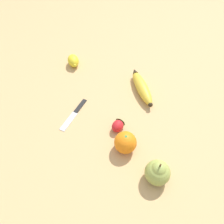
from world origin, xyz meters
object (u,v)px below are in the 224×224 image
object	(u,v)px
strawberry	(118,125)
lemon	(73,61)
banana	(142,87)
paring_knife	(75,113)
pear	(158,172)
orange	(125,142)

from	to	relation	value
strawberry	lemon	world-z (taller)	lemon
banana	paring_knife	bearing A→B (deg)	99.08
pear	lemon	bearing A→B (deg)	136.25
banana	pear	world-z (taller)	pear
orange	pear	world-z (taller)	pear
banana	pear	bearing A→B (deg)	166.95
pear	paring_knife	distance (m)	0.38
banana	lemon	world-z (taller)	lemon
strawberry	paring_knife	bearing A→B (deg)	97.63
banana	paring_knife	size ratio (longest dim) A/B	1.17
pear	lemon	size ratio (longest dim) A/B	1.09
lemon	paring_knife	distance (m)	0.29
paring_knife	strawberry	bearing A→B (deg)	-176.20
strawberry	paring_knife	distance (m)	0.18
banana	strawberry	world-z (taller)	banana
strawberry	banana	bearing A→B (deg)	2.25
banana	orange	distance (m)	0.28
orange	lemon	distance (m)	0.49
pear	strawberry	size ratio (longest dim) A/B	1.54
pear	banana	bearing A→B (deg)	108.22
banana	lemon	xyz separation A→B (m)	(-0.33, 0.08, 0.00)
banana	strawberry	distance (m)	0.21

